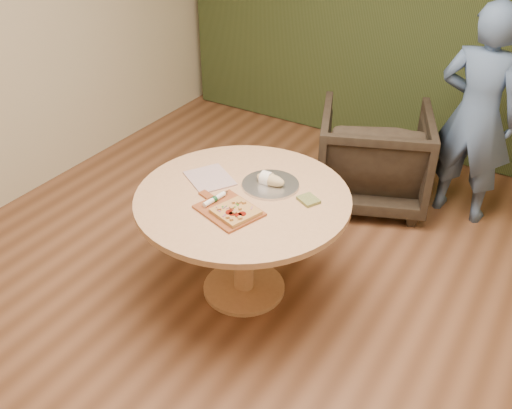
{
  "coord_description": "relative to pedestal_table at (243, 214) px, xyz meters",
  "views": [
    {
      "loc": [
        1.34,
        -2.12,
        2.59
      ],
      "look_at": [
        -0.11,
        0.25,
        0.78
      ],
      "focal_mm": 40.0,
      "sensor_mm": 36.0,
      "label": 1
    }
  ],
  "objects": [
    {
      "name": "serving_tray",
      "position": [
        0.09,
        0.18,
        0.15
      ],
      "size": [
        0.36,
        0.36,
        0.02
      ],
      "color": "silver",
      "rests_on": "pedestal_table"
    },
    {
      "name": "armchair",
      "position": [
        0.28,
        1.51,
        -0.17
      ],
      "size": [
        1.09,
        1.06,
        0.88
      ],
      "primitive_type": "imported",
      "rotation": [
        0.0,
        0.0,
        3.53
      ],
      "color": "black",
      "rests_on": "ground"
    },
    {
      "name": "green_packet",
      "position": [
        0.37,
        0.15,
        0.15
      ],
      "size": [
        0.15,
        0.14,
        0.02
      ],
      "primitive_type": "cube",
      "rotation": [
        0.0,
        0.0,
        -0.48
      ],
      "color": "#535B29",
      "rests_on": "pedestal_table"
    },
    {
      "name": "pedestal_table",
      "position": [
        0.0,
        0.0,
        0.0
      ],
      "size": [
        1.32,
        1.32,
        0.75
      ],
      "rotation": [
        0.0,
        0.0,
        -0.22
      ],
      "color": "tan",
      "rests_on": "ground"
    },
    {
      "name": "cutlery_roll",
      "position": [
        -0.09,
        -0.16,
        0.17
      ],
      "size": [
        0.06,
        0.2,
        0.03
      ],
      "rotation": [
        0.0,
        0.0,
        -0.16
      ],
      "color": "white",
      "rests_on": "pizza_paddle"
    },
    {
      "name": "newspaper",
      "position": [
        -0.28,
        0.05,
        0.15
      ],
      "size": [
        0.39,
        0.37,
        0.01
      ],
      "primitive_type": "cube",
      "rotation": [
        0.0,
        0.0,
        -0.55
      ],
      "color": "silver",
      "rests_on": "pedestal_table"
    },
    {
      "name": "room_shell",
      "position": [
        0.25,
        -0.33,
        0.79
      ],
      "size": [
        5.04,
        6.04,
        2.84
      ],
      "color": "brown",
      "rests_on": "ground"
    },
    {
      "name": "flatbread_pizza",
      "position": [
        0.08,
        -0.21,
        0.17
      ],
      "size": [
        0.28,
        0.28,
        0.04
      ],
      "rotation": [
        0.0,
        0.0,
        -0.31
      ],
      "color": "tan",
      "rests_on": "pizza_paddle"
    },
    {
      "name": "bread_roll",
      "position": [
        0.08,
        0.18,
        0.18
      ],
      "size": [
        0.19,
        0.09,
        0.09
      ],
      "color": "#CFB67E",
      "rests_on": "serving_tray"
    },
    {
      "name": "pizza_paddle",
      "position": [
        0.02,
        -0.19,
        0.15
      ],
      "size": [
        0.47,
        0.37,
        0.01
      ],
      "rotation": [
        0.0,
        0.0,
        -0.31
      ],
      "color": "brown",
      "rests_on": "pedestal_table"
    },
    {
      "name": "curtain",
      "position": [
        0.25,
        2.57,
        0.79
      ],
      "size": [
        4.8,
        0.14,
        2.78
      ],
      "primitive_type": "cube",
      "color": "#263217",
      "rests_on": "ground"
    },
    {
      "name": "person_standing",
      "position": [
        0.96,
        1.7,
        0.23
      ],
      "size": [
        0.65,
        0.45,
        1.68
      ],
      "primitive_type": "imported",
      "rotation": [
        0.0,
        0.0,
        3.06
      ],
      "color": "#466087",
      "rests_on": "ground"
    }
  ]
}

